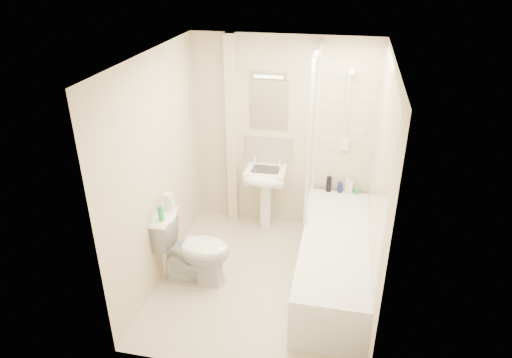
# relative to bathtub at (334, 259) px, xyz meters

# --- Properties ---
(floor) EXTENTS (2.50, 2.50, 0.00)m
(floor) POSITION_rel_bathtub_xyz_m (-0.75, -0.13, -0.29)
(floor) COLOR beige
(floor) RESTS_ON ground
(wall_back) EXTENTS (2.20, 0.02, 2.40)m
(wall_back) POSITION_rel_bathtub_xyz_m (-0.75, 1.12, 0.91)
(wall_back) COLOR beige
(wall_back) RESTS_ON ground
(wall_left) EXTENTS (0.02, 2.50, 2.40)m
(wall_left) POSITION_rel_bathtub_xyz_m (-1.85, -0.13, 0.91)
(wall_left) COLOR beige
(wall_left) RESTS_ON ground
(wall_right) EXTENTS (0.02, 2.50, 2.40)m
(wall_right) POSITION_rel_bathtub_xyz_m (0.35, -0.13, 0.91)
(wall_right) COLOR beige
(wall_right) RESTS_ON ground
(ceiling) EXTENTS (2.20, 2.50, 0.02)m
(ceiling) POSITION_rel_bathtub_xyz_m (-0.75, -0.13, 2.11)
(ceiling) COLOR white
(ceiling) RESTS_ON wall_back
(tile_back) EXTENTS (0.70, 0.01, 1.75)m
(tile_back) POSITION_rel_bathtub_xyz_m (0.00, 1.11, 1.14)
(tile_back) COLOR beige
(tile_back) RESTS_ON wall_back
(tile_right) EXTENTS (0.01, 2.10, 1.75)m
(tile_right) POSITION_rel_bathtub_xyz_m (0.34, 0.00, 1.14)
(tile_right) COLOR beige
(tile_right) RESTS_ON wall_right
(pipe_boxing) EXTENTS (0.12, 0.12, 2.40)m
(pipe_boxing) POSITION_rel_bathtub_xyz_m (-1.37, 1.06, 0.91)
(pipe_boxing) COLOR beige
(pipe_boxing) RESTS_ON ground
(splashback) EXTENTS (0.60, 0.02, 0.30)m
(splashback) POSITION_rel_bathtub_xyz_m (-0.92, 1.11, 0.74)
(splashback) COLOR beige
(splashback) RESTS_ON wall_back
(mirror) EXTENTS (0.46, 0.01, 0.60)m
(mirror) POSITION_rel_bathtub_xyz_m (-0.92, 1.11, 1.29)
(mirror) COLOR white
(mirror) RESTS_ON wall_back
(strip_light) EXTENTS (0.42, 0.07, 0.07)m
(strip_light) POSITION_rel_bathtub_xyz_m (-0.92, 1.08, 1.66)
(strip_light) COLOR silver
(strip_light) RESTS_ON wall_back
(bathtub) EXTENTS (0.70, 2.10, 0.55)m
(bathtub) POSITION_rel_bathtub_xyz_m (0.00, 0.00, 0.00)
(bathtub) COLOR white
(bathtub) RESTS_ON ground
(shower_screen) EXTENTS (0.04, 0.92, 1.80)m
(shower_screen) POSITION_rel_bathtub_xyz_m (-0.35, 0.67, 1.16)
(shower_screen) COLOR white
(shower_screen) RESTS_ON bathtub
(shower_fixture) EXTENTS (0.10, 0.16, 0.99)m
(shower_fixture) POSITION_rel_bathtub_xyz_m (-0.00, 1.06, 1.26)
(shower_fixture) COLOR white
(shower_fixture) RESTS_ON wall_back
(pedestal_sink) EXTENTS (0.49, 0.46, 0.94)m
(pedestal_sink) POSITION_rel_bathtub_xyz_m (-0.92, 0.88, 0.37)
(pedestal_sink) COLOR white
(pedestal_sink) RESTS_ON ground
(bottle_black_b) EXTENTS (0.06, 0.06, 0.19)m
(bottle_black_b) POSITION_rel_bathtub_xyz_m (-0.15, 1.03, 0.36)
(bottle_black_b) COLOR black
(bottle_black_b) RESTS_ON bathtub
(bottle_blue) EXTENTS (0.06, 0.06, 0.13)m
(bottle_blue) POSITION_rel_bathtub_xyz_m (-0.01, 1.03, 0.32)
(bottle_blue) COLOR navy
(bottle_blue) RESTS_ON bathtub
(bottle_cream) EXTENTS (0.06, 0.06, 0.19)m
(bottle_cream) POSITION_rel_bathtub_xyz_m (0.08, 1.03, 0.35)
(bottle_cream) COLOR beige
(bottle_cream) RESTS_ON bathtub
(bottle_white_b) EXTENTS (0.05, 0.05, 0.16)m
(bottle_white_b) POSITION_rel_bathtub_xyz_m (0.12, 1.03, 0.34)
(bottle_white_b) COLOR white
(bottle_white_b) RESTS_ON bathtub
(bottle_green) EXTENTS (0.05, 0.05, 0.09)m
(bottle_green) POSITION_rel_bathtub_xyz_m (0.20, 1.03, 0.30)
(bottle_green) COLOR green
(bottle_green) RESTS_ON bathtub
(toilet) EXTENTS (0.47, 0.79, 0.79)m
(toilet) POSITION_rel_bathtub_xyz_m (-1.47, -0.26, 0.11)
(toilet) COLOR white
(toilet) RESTS_ON ground
(toilet_roll_lower) EXTENTS (0.10, 0.10, 0.09)m
(toilet_roll_lower) POSITION_rel_bathtub_xyz_m (-1.73, -0.16, 0.55)
(toilet_roll_lower) COLOR white
(toilet_roll_lower) RESTS_ON toilet
(toilet_roll_upper) EXTENTS (0.10, 0.10, 0.10)m
(toilet_roll_upper) POSITION_rel_bathtub_xyz_m (-1.74, -0.17, 0.64)
(toilet_roll_upper) COLOR white
(toilet_roll_upper) RESTS_ON toilet_roll_lower
(green_bottle) EXTENTS (0.06, 0.06, 0.16)m
(green_bottle) POSITION_rel_bathtub_xyz_m (-1.74, -0.39, 0.58)
(green_bottle) COLOR green
(green_bottle) RESTS_ON toilet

